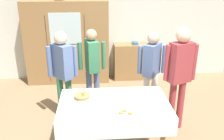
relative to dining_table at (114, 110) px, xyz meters
name	(u,v)px	position (x,y,z in m)	size (l,w,h in m)	color
ground_plane	(113,137)	(0.00, 0.23, -0.65)	(12.00, 12.00, 0.00)	#846B4C
back_wall	(105,24)	(0.00, 2.88, 0.70)	(6.40, 0.10, 2.70)	silver
dining_table	(114,110)	(0.00, 0.00, 0.00)	(1.60, 0.99, 0.76)	olive
wall_cabinet	(67,43)	(-0.90, 2.59, 0.32)	(1.94, 0.46, 1.95)	olive
bookshelf_low	(134,62)	(0.73, 2.64, -0.21)	(1.01, 0.35, 0.89)	olive
book_stack	(135,43)	(0.73, 2.64, 0.27)	(0.17, 0.20, 0.05)	#3D754C
tea_cup_front_edge	(100,104)	(-0.21, -0.05, 0.13)	(0.13, 0.13, 0.06)	silver
tea_cup_mid_right	(103,93)	(-0.15, 0.31, 0.13)	(0.13, 0.13, 0.06)	white
tea_cup_far_left	(153,107)	(0.53, -0.19, 0.13)	(0.13, 0.13, 0.06)	white
tea_cup_near_left	(155,101)	(0.60, -0.01, 0.13)	(0.13, 0.13, 0.06)	white
bread_basket	(82,96)	(-0.47, 0.20, 0.14)	(0.24, 0.24, 0.16)	#9E7542
pastry_plate	(126,114)	(0.13, -0.31, 0.12)	(0.28, 0.28, 0.05)	white
spoon_center	(140,97)	(0.41, 0.17, 0.11)	(0.12, 0.02, 0.01)	silver
spoon_near_right	(122,99)	(0.13, 0.12, 0.11)	(0.12, 0.02, 0.01)	silver
person_behind_table_left	(63,68)	(-0.82, 0.92, 0.33)	(0.52, 0.40, 1.62)	#33704C
person_near_right_end	(92,62)	(-0.32, 1.28, 0.30)	(0.52, 0.40, 1.58)	slate
person_behind_table_right	(180,69)	(1.09, 0.45, 0.43)	(0.52, 0.32, 1.76)	#933338
person_beside_shelf	(152,66)	(0.77, 1.01, 0.29)	(0.52, 0.41, 1.56)	silver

